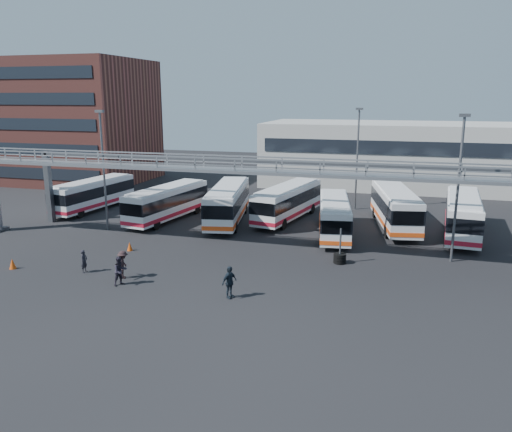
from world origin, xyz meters
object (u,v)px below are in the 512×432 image
(bus_3, at_px, (228,202))
(bus_7, at_px, (463,214))
(pedestrian_c, at_px, (123,265))
(cone_left, at_px, (12,264))
(bus_6, at_px, (395,206))
(cone_right, at_px, (130,246))
(light_pole_left, at_px, (103,164))
(light_pole_mid, at_px, (458,181))
(bus_0, at_px, (94,193))
(pedestrian_d, at_px, (229,282))
(bus_5, at_px, (334,215))
(tire_stack, at_px, (340,257))
(bus_4, at_px, (288,201))
(bus_2, at_px, (167,202))
(light_pole_back, at_px, (357,153))
(pedestrian_a, at_px, (84,261))
(pedestrian_b, at_px, (120,271))

(bus_3, bearing_deg, bus_7, -7.77)
(pedestrian_c, height_order, cone_left, pedestrian_c)
(bus_6, distance_m, cone_right, 22.79)
(light_pole_left, height_order, bus_7, light_pole_left)
(light_pole_mid, bearing_deg, bus_0, 167.64)
(pedestrian_d, bearing_deg, bus_3, 44.92)
(pedestrian_d, bearing_deg, cone_left, 113.06)
(bus_6, xyz_separation_m, cone_left, (-24.48, -18.31, -1.55))
(light_pole_mid, bearing_deg, bus_7, 79.25)
(bus_5, relative_size, cone_left, 14.66)
(light_pole_mid, height_order, tire_stack, light_pole_mid)
(light_pole_mid, bearing_deg, pedestrian_c, -155.62)
(light_pole_left, bearing_deg, pedestrian_d, -37.01)
(bus_6, bearing_deg, bus_4, 168.27)
(bus_3, bearing_deg, pedestrian_d, -80.99)
(bus_2, distance_m, pedestrian_c, 15.31)
(cone_right, bearing_deg, light_pole_back, 51.59)
(pedestrian_c, bearing_deg, pedestrian_a, 65.70)
(light_pole_left, bearing_deg, tire_stack, -9.68)
(bus_4, xyz_separation_m, pedestrian_b, (-6.27, -19.08, -0.91))
(pedestrian_a, bearing_deg, bus_3, -21.07)
(bus_7, bearing_deg, bus_6, 170.91)
(bus_0, xyz_separation_m, bus_3, (14.74, -1.02, 0.17))
(bus_2, xyz_separation_m, pedestrian_b, (4.46, -15.85, -0.87))
(bus_5, distance_m, cone_right, 16.62)
(bus_0, distance_m, cone_right, 15.46)
(light_pole_back, bearing_deg, bus_6, -58.35)
(pedestrian_c, relative_size, cone_right, 2.76)
(light_pole_mid, xyz_separation_m, pedestrian_a, (-23.46, -8.98, -4.96))
(bus_0, bearing_deg, bus_2, -4.81)
(light_pole_back, height_order, bus_0, light_pole_back)
(bus_3, distance_m, bus_5, 10.09)
(cone_right, relative_size, tire_stack, 0.26)
(light_pole_mid, xyz_separation_m, bus_7, (1.38, 7.25, -3.86))
(pedestrian_d, height_order, tire_stack, tire_stack)
(pedestrian_b, bearing_deg, pedestrian_d, -58.05)
(bus_4, bearing_deg, tire_stack, -49.74)
(pedestrian_b, bearing_deg, bus_5, -4.28)
(bus_5, bearing_deg, pedestrian_c, -138.79)
(bus_0, distance_m, pedestrian_b, 22.30)
(light_pole_back, height_order, cone_right, light_pole_back)
(bus_2, relative_size, pedestrian_a, 7.05)
(bus_4, bearing_deg, pedestrian_b, -96.82)
(bus_4, relative_size, bus_7, 0.98)
(light_pole_left, height_order, pedestrian_a, light_pole_left)
(light_pole_left, bearing_deg, bus_0, 130.93)
(bus_4, bearing_deg, bus_7, 5.75)
(light_pole_back, distance_m, bus_5, 11.19)
(bus_7, height_order, pedestrian_d, bus_7)
(bus_2, bearing_deg, cone_left, -96.17)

